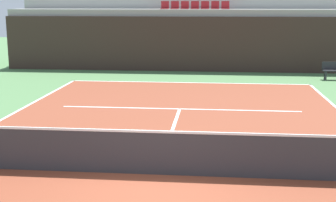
% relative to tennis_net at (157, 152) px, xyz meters
% --- Properties ---
extents(ground_plane, '(80.00, 80.00, 0.00)m').
position_rel_tennis_net_xyz_m(ground_plane, '(0.00, 0.00, -0.51)').
color(ground_plane, '#477042').
extents(court_surface, '(11.00, 24.00, 0.01)m').
position_rel_tennis_net_xyz_m(court_surface, '(0.00, 0.00, -0.50)').
color(court_surface, brown).
rests_on(court_surface, ground_plane).
extents(baseline_far, '(11.00, 0.10, 0.00)m').
position_rel_tennis_net_xyz_m(baseline_far, '(0.00, 11.95, -0.50)').
color(baseline_far, white).
rests_on(baseline_far, court_surface).
extents(service_line_far, '(8.26, 0.10, 0.00)m').
position_rel_tennis_net_xyz_m(service_line_far, '(0.00, 6.40, -0.50)').
color(service_line_far, white).
rests_on(service_line_far, court_surface).
extents(centre_service_line, '(0.10, 6.40, 0.00)m').
position_rel_tennis_net_xyz_m(centre_service_line, '(0.00, 3.20, -0.50)').
color(centre_service_line, white).
rests_on(centre_service_line, court_surface).
extents(back_wall, '(20.57, 0.30, 2.91)m').
position_rel_tennis_net_xyz_m(back_wall, '(0.00, 15.82, 0.95)').
color(back_wall, '#33231E').
rests_on(back_wall, ground_plane).
extents(stands_tier_lower, '(20.57, 2.40, 3.28)m').
position_rel_tennis_net_xyz_m(stands_tier_lower, '(0.00, 17.17, 1.13)').
color(stands_tier_lower, '#9E9E99').
rests_on(stands_tier_lower, ground_plane).
extents(stands_tier_upper, '(20.57, 2.40, 4.37)m').
position_rel_tennis_net_xyz_m(stands_tier_upper, '(0.00, 19.57, 1.68)').
color(stands_tier_upper, '#9E9E99').
rests_on(stands_tier_upper, ground_plane).
extents(seating_row_lower, '(3.80, 0.44, 0.44)m').
position_rel_tennis_net_xyz_m(seating_row_lower, '(0.00, 17.26, 2.90)').
color(seating_row_lower, maroon).
rests_on(seating_row_lower, stands_tier_lower).
extents(tennis_net, '(11.08, 0.08, 1.07)m').
position_rel_tennis_net_xyz_m(tennis_net, '(0.00, 0.00, 0.00)').
color(tennis_net, black).
rests_on(tennis_net, court_surface).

